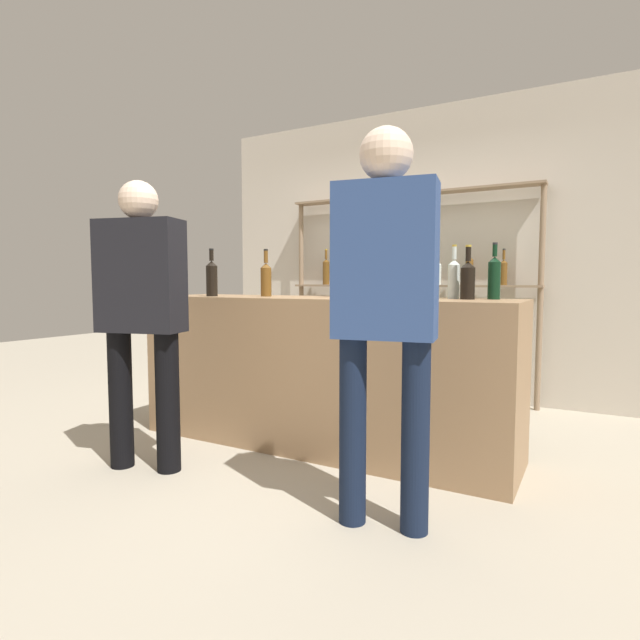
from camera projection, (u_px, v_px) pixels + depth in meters
The scene contains 13 objects.
ground_plane at pixel (320, 445), 3.43m from camera, with size 16.00×16.00×0.00m, color #B2A893.
bar_counter at pixel (320, 372), 3.39m from camera, with size 2.59×0.65×1.02m, color #997551.
back_wall at pixel (413, 254), 5.00m from camera, with size 4.19×0.12×2.80m, color beige.
back_shelf at pixel (406, 263), 4.86m from camera, with size 2.46×0.18×1.97m.
counter_bottle_0 at pixel (266, 278), 3.56m from camera, with size 0.08×0.08×0.34m.
counter_bottle_1 at pixel (468, 279), 2.96m from camera, with size 0.09×0.09×0.32m.
counter_bottle_2 at pixel (212, 277), 3.60m from camera, with size 0.08×0.08×0.34m.
counter_bottle_3 at pixel (494, 277), 2.96m from camera, with size 0.07×0.07×0.34m.
counter_bottle_4 at pixel (338, 278), 3.45m from camera, with size 0.09×0.09×0.34m.
counter_bottle_5 at pixel (454, 278), 3.08m from camera, with size 0.07×0.07×0.33m.
customer_left at pixel (141, 304), 2.93m from camera, with size 0.53×0.34×1.70m.
server_behind_counter at pixel (408, 289), 4.03m from camera, with size 0.53×0.34×1.82m.
customer_right at pixel (385, 296), 2.21m from camera, with size 0.48×0.27×1.79m.
Camera 1 is at (1.63, -2.93, 1.12)m, focal length 28.00 mm.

